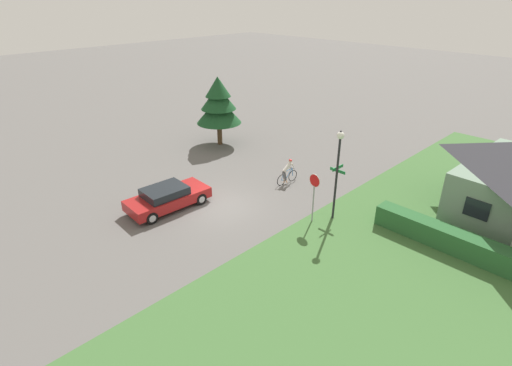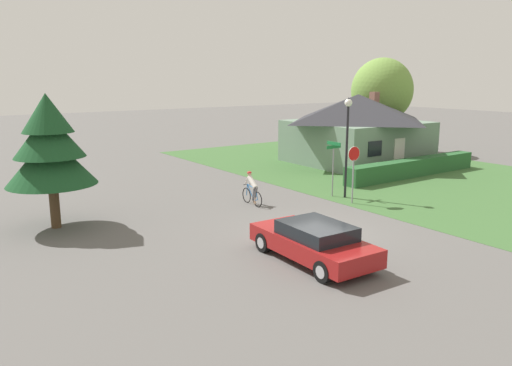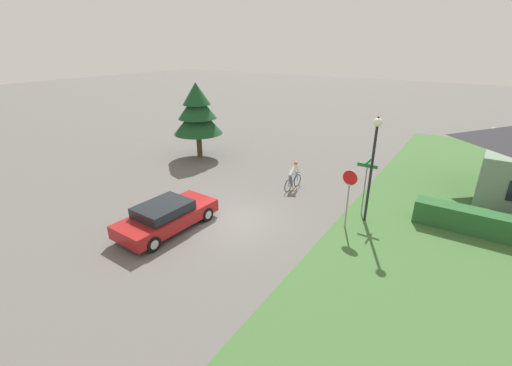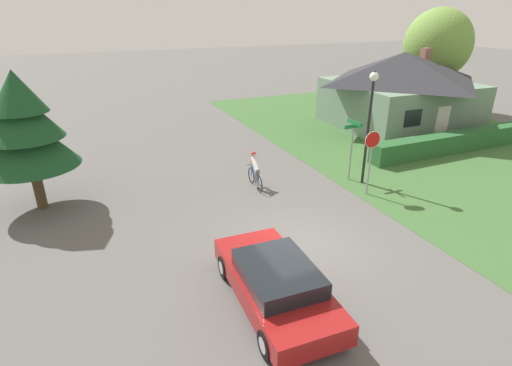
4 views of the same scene
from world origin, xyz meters
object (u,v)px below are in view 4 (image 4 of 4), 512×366
object	(u,v)px
cyclist	(255,171)
conifer_tall_near	(24,127)
street_name_sign	(352,139)
cottage_house	(400,88)
deciduous_tree_right	(438,44)
sedan_left_lane	(276,283)
stop_sign	(371,151)
street_lamp	(371,107)

from	to	relation	value
cyclist	conifer_tall_near	xyz separation A→B (m)	(-8.12, 1.52, 2.42)
conifer_tall_near	street_name_sign	bearing A→B (deg)	-11.26
cottage_house	deciduous_tree_right	size ratio (longest dim) A/B	1.20
conifer_tall_near	deciduous_tree_right	bearing A→B (deg)	13.67
sedan_left_lane	cyclist	xyz separation A→B (m)	(2.47, 6.87, 0.09)
cottage_house	street_name_sign	world-z (taller)	cottage_house
deciduous_tree_right	sedan_left_lane	bearing A→B (deg)	-143.71
stop_sign	street_lamp	distance (m)	1.87
conifer_tall_near	deciduous_tree_right	world-z (taller)	deciduous_tree_right
cyclist	deciduous_tree_right	xyz separation A→B (m)	(17.42, 7.74, 3.94)
cottage_house	street_lamp	xyz separation A→B (m)	(-7.88, -6.78, 0.95)
cottage_house	street_lamp	size ratio (longest dim) A/B	1.80
street_lamp	deciduous_tree_right	bearing A→B (deg)	35.25
cyclist	street_lamp	bearing A→B (deg)	-104.32
cottage_house	conifer_tall_near	bearing A→B (deg)	-167.78
cyclist	conifer_tall_near	distance (m)	8.61
cottage_house	conifer_tall_near	distance (m)	20.79
sedan_left_lane	street_name_sign	xyz separation A→B (m)	(6.57, 5.96, 1.21)
conifer_tall_near	deciduous_tree_right	distance (m)	26.33
sedan_left_lane	street_lamp	size ratio (longest dim) A/B	0.95
cottage_house	cyclist	size ratio (longest dim) A/B	5.09
street_lamp	conifer_tall_near	size ratio (longest dim) A/B	0.93
cottage_house	sedan_left_lane	distance (m)	19.24
cottage_house	stop_sign	distance (m)	11.50
conifer_tall_near	stop_sign	bearing A→B (deg)	-18.37
sedan_left_lane	stop_sign	distance (m)	7.81
stop_sign	street_lamp	world-z (taller)	street_lamp
deciduous_tree_right	cyclist	bearing A→B (deg)	-156.05
cottage_house	stop_sign	size ratio (longest dim) A/B	3.25
cyclist	deciduous_tree_right	bearing A→B (deg)	-62.21
cyclist	street_lamp	xyz separation A→B (m)	(4.42, -1.45, 2.59)
street_lamp	conifer_tall_near	bearing A→B (deg)	166.67
cottage_house	sedan_left_lane	world-z (taller)	cottage_house
stop_sign	street_name_sign	distance (m)	1.56
sedan_left_lane	deciduous_tree_right	bearing A→B (deg)	-51.35
deciduous_tree_right	street_lamp	bearing A→B (deg)	-144.75
cottage_house	conifer_tall_near	world-z (taller)	conifer_tall_near
cottage_house	street_name_sign	distance (m)	10.32
sedan_left_lane	deciduous_tree_right	xyz separation A→B (m)	(19.89, 14.61, 4.04)
sedan_left_lane	conifer_tall_near	world-z (taller)	conifer_tall_near
cyclist	sedan_left_lane	bearing A→B (deg)	164.05
cyclist	street_name_sign	xyz separation A→B (m)	(4.10, -0.91, 1.12)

